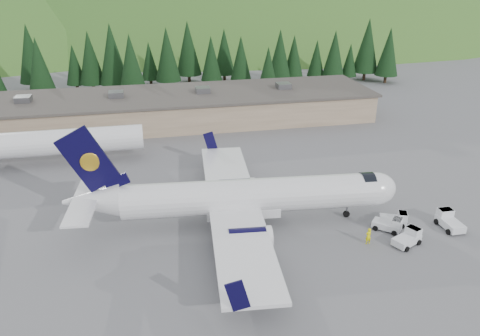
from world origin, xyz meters
The scene contains 11 objects.
ground centered at (0.00, 0.00, 0.00)m, with size 600.00×600.00×0.00m, color slate.
airliner centered at (-1.04, 0.10, 3.17)m, with size 35.86×33.68×11.89m.
second_airliner centered at (-24.92, 22.00, 3.32)m, with size 27.50×11.00×10.05m.
baggage_tug_a centered at (14.56, -7.44, 0.72)m, with size 3.39×2.75×1.62m.
baggage_tug_b centered at (15.29, -3.61, 0.67)m, with size 3.14×2.55×1.50m.
baggage_tug_c centered at (20.55, -5.32, 0.79)m, with size 2.03×3.31×1.76m.
terminal_building centered at (-5.01, 38.00, 2.62)m, with size 71.00×17.00×6.10m.
baggage_tug_d centered at (14.00, -4.65, 0.70)m, with size 3.16×3.05×1.56m.
ramp_worker centered at (10.59, -6.58, 0.90)m, with size 0.65×0.43×1.79m, color #FFF505.
tree_line centered at (-5.72, 62.34, 7.29)m, with size 110.98×18.20×13.68m.
hills centered at (53.34, 207.38, -82.80)m, with size 614.00×330.00×300.00m.
Camera 1 is at (-10.54, -43.51, 25.99)m, focal length 35.00 mm.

